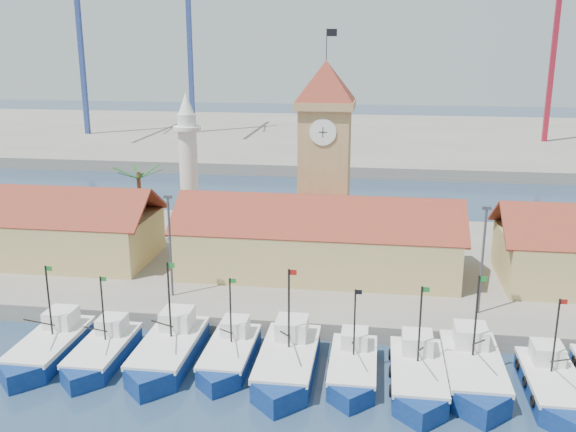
% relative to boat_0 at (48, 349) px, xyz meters
% --- Properties ---
extents(ground, '(400.00, 400.00, 0.00)m').
position_rel_boat_0_xyz_m(ground, '(18.57, -2.22, -0.78)').
color(ground, '#1B2D49').
rests_on(ground, ground).
extents(quay, '(140.00, 32.00, 1.50)m').
position_rel_boat_0_xyz_m(quay, '(18.57, 21.78, -0.03)').
color(quay, gray).
rests_on(quay, ground).
extents(terminal, '(240.00, 80.00, 2.00)m').
position_rel_boat_0_xyz_m(terminal, '(18.57, 107.78, 0.22)').
color(terminal, gray).
rests_on(terminal, ground).
extents(boat_0, '(3.62, 9.91, 7.50)m').
position_rel_boat_0_xyz_m(boat_0, '(0.00, 0.00, 0.00)').
color(boat_0, navy).
rests_on(boat_0, ground).
extents(boat_1, '(3.32, 9.10, 6.88)m').
position_rel_boat_0_xyz_m(boat_1, '(4.24, 0.00, -0.06)').
color(boat_1, navy).
rests_on(boat_1, ground).
extents(boat_2, '(3.87, 10.60, 8.02)m').
position_rel_boat_0_xyz_m(boat_2, '(9.12, 0.63, 0.05)').
color(boat_2, navy).
rests_on(boat_2, ground).
extents(boat_3, '(3.32, 9.09, 6.88)m').
position_rel_boat_0_xyz_m(boat_3, '(13.67, 1.00, -0.06)').
color(boat_3, navy).
rests_on(boat_3, ground).
extents(boat_4, '(3.92, 10.75, 8.13)m').
position_rel_boat_0_xyz_m(boat_4, '(18.10, 0.14, 0.07)').
color(boat_4, navy).
rests_on(boat_4, ground).
extents(boat_5, '(3.28, 8.99, 6.81)m').
position_rel_boat_0_xyz_m(boat_5, '(22.77, 0.32, -0.07)').
color(boat_5, navy).
rests_on(boat_5, ground).
extents(boat_6, '(3.65, 9.99, 7.56)m').
position_rel_boat_0_xyz_m(boat_6, '(27.24, -0.38, 0.01)').
color(boat_6, navy).
rests_on(boat_6, ground).
extents(boat_7, '(3.91, 10.72, 8.11)m').
position_rel_boat_0_xyz_m(boat_7, '(31.11, 0.77, 0.06)').
color(boat_7, navy).
rests_on(boat_7, ground).
extents(boat_8, '(3.47, 9.51, 7.20)m').
position_rel_boat_0_xyz_m(boat_8, '(36.12, -0.37, -0.03)').
color(boat_8, navy).
rests_on(boat_8, ground).
extents(hall_left, '(31.20, 10.13, 7.61)m').
position_rel_boat_0_xyz_m(hall_left, '(-13.43, 17.78, 3.21)').
color(hall_left, tan).
rests_on(hall_left, quay).
extents(hall_center, '(27.04, 10.13, 7.61)m').
position_rel_boat_0_xyz_m(hall_center, '(18.57, 17.78, 3.21)').
color(hall_center, tan).
rests_on(hall_center, quay).
extents(clock_tower, '(5.80, 5.80, 22.70)m').
position_rel_boat_0_xyz_m(clock_tower, '(18.58, 23.78, 11.19)').
color(clock_tower, tan).
rests_on(clock_tower, quay).
extents(minaret, '(3.00, 3.00, 16.30)m').
position_rel_boat_0_xyz_m(minaret, '(3.57, 25.78, 8.95)').
color(minaret, silver).
rests_on(minaret, quay).
extents(palm_tree, '(5.60, 5.03, 8.39)m').
position_rel_boat_0_xyz_m(palm_tree, '(-1.43, 23.78, 5.47)').
color(palm_tree, brown).
rests_on(palm_tree, quay).
extents(lamp_posts, '(80.70, 0.25, 9.03)m').
position_rel_boat_0_xyz_m(lamp_posts, '(19.07, 9.78, 5.70)').
color(lamp_posts, '#3F3F44').
rests_on(lamp_posts, quay).
extents(crane_blue_far, '(1.00, 34.26, 44.94)m').
position_rel_boat_0_xyz_m(crane_blue_far, '(-43.06, 98.23, 26.29)').
color(crane_blue_far, navy).
rests_on(crane_blue_far, terminal).
extents(crane_blue_near, '(1.00, 31.23, 42.36)m').
position_rel_boat_0_xyz_m(crane_blue_near, '(-19.61, 104.59, 24.61)').
color(crane_blue_near, navy).
rests_on(crane_blue_near, terminal).
extents(crane_red_right, '(1.00, 32.70, 41.86)m').
position_rel_boat_0_xyz_m(crane_red_right, '(59.05, 101.37, 24.46)').
color(crane_red_right, maroon).
rests_on(crane_red_right, terminal).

